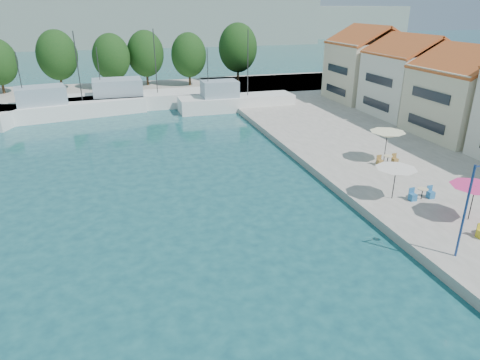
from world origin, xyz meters
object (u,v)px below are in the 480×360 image
object	(u,v)px
trawler_03	(138,99)
umbrella_cream	(387,135)
umbrella_pink	(475,190)
street_lamp	(474,193)
umbrella_white	(396,172)
trawler_02	(64,108)
trawler_04	(234,102)

from	to	relation	value
trawler_03	umbrella_cream	size ratio (longest dim) A/B	7.12
umbrella_pink	street_lamp	bearing A→B (deg)	-137.18
umbrella_pink	umbrella_white	bearing A→B (deg)	123.76
trawler_03	umbrella_pink	world-z (taller)	trawler_03
trawler_02	trawler_03	xyz separation A→B (m)	(9.03, 2.77, -0.00)
trawler_04	street_lamp	xyz separation A→B (m)	(1.86, -37.52, 3.02)
umbrella_white	street_lamp	bearing A→B (deg)	-96.06
umbrella_cream	trawler_02	bearing A→B (deg)	136.02
trawler_02	umbrella_pink	world-z (taller)	trawler_02
trawler_03	umbrella_white	bearing A→B (deg)	-69.50
trawler_04	umbrella_cream	world-z (taller)	trawler_04
trawler_03	trawler_04	bearing A→B (deg)	-24.51
trawler_04	umbrella_pink	xyz separation A→B (m)	(5.22, -34.40, 1.45)
trawler_02	street_lamp	xyz separation A→B (m)	(22.55, -39.72, 3.02)
umbrella_pink	umbrella_cream	xyz separation A→B (m)	(1.12, 10.51, 0.34)
umbrella_pink	umbrella_white	size ratio (longest dim) A/B	1.07
umbrella_white	umbrella_cream	bearing A→B (deg)	60.48
trawler_03	umbrella_white	world-z (taller)	trawler_03
trawler_04	umbrella_white	bearing A→B (deg)	-85.61
trawler_02	umbrella_cream	xyz separation A→B (m)	(27.03, -26.09, 1.79)
trawler_04	umbrella_cream	xyz separation A→B (m)	(6.34, -23.89, 1.79)
trawler_03	umbrella_cream	world-z (taller)	trawler_03
umbrella_white	trawler_03	bearing A→B (deg)	111.91
umbrella_cream	umbrella_pink	bearing A→B (deg)	-96.06
trawler_04	umbrella_cream	bearing A→B (deg)	-75.63
trawler_03	umbrella_pink	size ratio (longest dim) A/B	7.08
trawler_03	umbrella_cream	xyz separation A→B (m)	(18.00, -28.86, 1.79)
trawler_02	trawler_04	size ratio (longest dim) A/B	1.26
trawler_02	trawler_03	world-z (taller)	same
umbrella_cream	street_lamp	distance (m)	14.40
trawler_04	street_lamp	world-z (taller)	trawler_04
trawler_02	umbrella_pink	size ratio (longest dim) A/B	6.50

